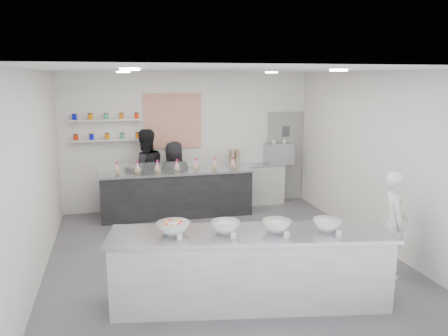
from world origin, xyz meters
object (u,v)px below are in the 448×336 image
Objects in this scene: prep_counter at (251,268)px; espresso_ledge at (257,184)px; woman_prep at (394,224)px; espresso_machine at (279,154)px; staff_left at (146,172)px; staff_right at (175,178)px; back_bar at (178,194)px.

prep_counter is 4.62m from espresso_ledge.
woman_prep is at bearing -79.62° from espresso_ledge.
espresso_machine is 4.07m from woman_prep.
staff_left is 0.63m from staff_right.
prep_counter is 2.28× the size of woman_prep.
prep_counter is 2.88× the size of espresso_ledge.
staff_left is at bearing 64.92° from woman_prep.
espresso_machine reaches higher than espresso_ledge.
woman_prep is (0.74, -4.04, 0.32)m from espresso_ledge.
staff_left is at bearing 153.55° from back_bar.
woman_prep is (2.31, 0.30, 0.30)m from prep_counter.
woman_prep is (0.22, -4.04, -0.37)m from espresso_machine.
staff_left is (-3.29, 3.86, 0.14)m from woman_prep.
back_bar is 2.01× the size of woman_prep.
espresso_machine is 0.33× the size of staff_left.
staff_left is at bearing -175.97° from espresso_ledge.
staff_left is (-0.62, 0.33, 0.43)m from back_bar.
woman_prep is 4.65m from staff_right.
espresso_machine is 3.08m from staff_left.
woman_prep is at bearing 137.53° from staff_right.
back_bar is at bearing 105.36° from staff_right.
espresso_machine is at bearing 27.64° from woman_prep.
staff_right reaches higher than espresso_machine.
espresso_machine is at bearing -161.98° from staff_right.
espresso_ledge is at bearing -160.46° from staff_right.
espresso_ledge is 2.04× the size of espresso_machine.
staff_right reaches higher than back_bar.
espresso_machine reaches higher than back_bar.
staff_right reaches higher than prep_counter.
espresso_ledge is (1.57, 4.35, -0.03)m from prep_counter.
back_bar is 2.54× the size of espresso_ledge.
espresso_machine is at bearing 75.33° from prep_counter.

